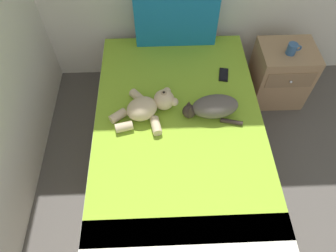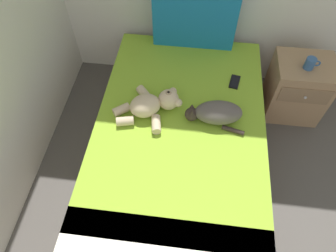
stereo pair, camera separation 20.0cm
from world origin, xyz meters
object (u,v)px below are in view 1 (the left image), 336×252
object	(u,v)px
patterned_cushion	(176,17)
bed	(178,142)
mug	(292,49)
teddy_bear	(148,107)
cat	(212,107)
cell_phone	(224,75)
nightstand	(280,74)

from	to	relation	value
patterned_cushion	bed	bearing A→B (deg)	-91.45
patterned_cushion	mug	size ratio (longest dim) A/B	5.76
bed	teddy_bear	distance (m)	0.41
bed	patterned_cushion	world-z (taller)	patterned_cushion
cat	cell_phone	size ratio (longest dim) A/B	2.72
cell_phone	bed	bearing A→B (deg)	-129.69
cell_phone	nightstand	distance (m)	0.66
bed	cat	world-z (taller)	cat
patterned_cushion	cell_phone	size ratio (longest dim) A/B	4.34
cell_phone	cat	bearing A→B (deg)	-110.87
mug	patterned_cushion	bearing A→B (deg)	163.38
cat	teddy_bear	distance (m)	0.46
teddy_bear	cell_phone	world-z (taller)	teddy_bear
bed	teddy_bear	size ratio (longest dim) A/B	3.96
bed	mug	distance (m)	1.22
teddy_bear	cat	bearing A→B (deg)	-2.73
teddy_bear	mug	size ratio (longest dim) A/B	4.26
cell_phone	mug	size ratio (longest dim) A/B	1.33
cat	patterned_cushion	bearing A→B (deg)	104.92
cat	nightstand	size ratio (longest dim) A/B	0.75
cat	teddy_bear	size ratio (longest dim) A/B	0.85
cat	mug	world-z (taller)	mug
cell_phone	mug	bearing A→B (deg)	15.78
bed	nightstand	bearing A→B (deg)	34.70
teddy_bear	patterned_cushion	bearing A→B (deg)	73.40
patterned_cushion	teddy_bear	distance (m)	0.87
cat	cell_phone	bearing A→B (deg)	69.13
patterned_cushion	nightstand	world-z (taller)	patterned_cushion
cat	nightstand	xyz separation A→B (m)	(0.74, 0.59, -0.29)
cat	nightstand	world-z (taller)	cat
patterned_cushion	teddy_bear	world-z (taller)	patterned_cushion
teddy_bear	mug	xyz separation A→B (m)	(1.19, 0.53, 0.05)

